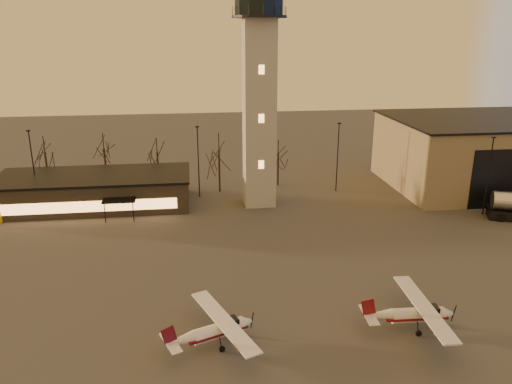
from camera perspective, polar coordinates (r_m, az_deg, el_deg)
ground at (r=41.66m, az=6.19°, el=-14.92°), size 220.00×220.00×0.00m
control_tower at (r=64.79m, az=0.37°, el=12.47°), size 6.80×6.80×32.60m
hangar at (r=83.18m, az=25.40°, el=4.16°), size 30.60×20.60×10.30m
terminal at (r=70.19m, az=-17.97°, el=0.19°), size 25.40×12.20×4.30m
light_poles at (r=67.76m, az=0.66°, el=3.33°), size 58.50×12.25×10.14m
tree_row at (r=75.06m, az=-11.08°, el=4.86°), size 37.20×9.20×8.80m
cessna_front at (r=42.68m, az=18.10°, el=-13.43°), size 8.00×10.10×2.78m
cessna_rear at (r=39.10m, az=-4.12°, el=-15.68°), size 7.81×9.48×2.68m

